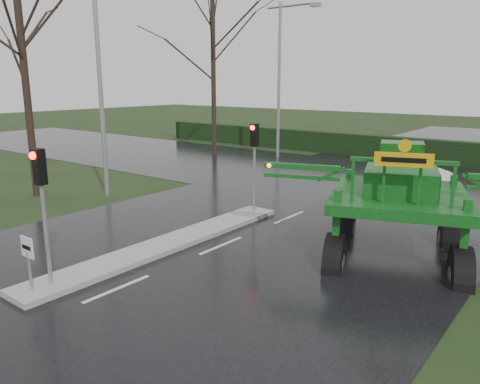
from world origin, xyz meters
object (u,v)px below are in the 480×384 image
Objects in this scene: keep_left_sign at (28,255)px; street_light_left_far at (283,67)px; crop_sprayer at (339,189)px; white_sedan at (410,186)px; traffic_signal_mid at (254,149)px; traffic_signal_near at (41,188)px; street_light_left_near at (103,59)px.

street_light_left_far is (-6.89, 21.50, 4.93)m from keep_left_sign.
white_sedan is at bearing 78.82° from crop_sprayer.
keep_left_sign is 0.38× the size of traffic_signal_mid.
traffic_signal_mid is 5.36m from crop_sprayer.
traffic_signal_mid is at bearing 90.00° from traffic_signal_near.
traffic_signal_mid reaches higher than white_sedan.
street_light_left_near is 1.30× the size of crop_sprayer.
street_light_left_near is at bearing -167.79° from traffic_signal_mid.
keep_left_sign is at bearing -167.12° from white_sedan.
traffic_signal_mid is (0.00, 8.99, 1.53)m from keep_left_sign.
traffic_signal_mid is 0.83× the size of white_sedan.
keep_left_sign is 9.12m from traffic_signal_mid.
traffic_signal_mid is (0.00, 8.50, 0.00)m from traffic_signal_near.
white_sedan is at bearing 80.31° from traffic_signal_near.
white_sedan is at bearing 46.77° from street_light_left_near.
street_light_left_far is (-6.89, 21.01, 3.40)m from traffic_signal_near.
traffic_signal_mid is at bearing -61.14° from street_light_left_far.
traffic_signal_mid is at bearing 132.53° from crop_sprayer.
traffic_signal_mid is 0.35× the size of street_light_left_far.
crop_sprayer is at bearing 54.00° from keep_left_sign.
white_sedan is (2.99, 18.02, -1.06)m from keep_left_sign.
traffic_signal_near is at bearing -147.92° from crop_sprayer.
street_light_left_far is 2.36× the size of white_sedan.
street_light_left_far is 1.30× the size of crop_sprayer.
traffic_signal_mid is 9.85m from white_sedan.
street_light_left_far is (0.00, 14.00, 0.00)m from street_light_left_near.
street_light_left_near reaches higher than traffic_signal_near.
street_light_left_near is at bearing 159.08° from white_sedan.
keep_left_sign is 8.12m from crop_sprayer.
traffic_signal_near is 0.83× the size of white_sedan.
street_light_left_far is at bearing 92.90° from white_sedan.
street_light_left_near and street_light_left_far have the same top height.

